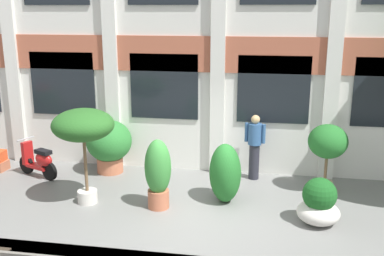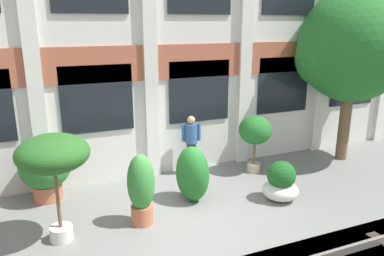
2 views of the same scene
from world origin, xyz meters
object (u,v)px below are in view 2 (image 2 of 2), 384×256
object	(u,v)px
broadleaf_tree	(353,49)
potted_plant_tall_urn	(53,157)
potted_plant_fluted_column	(141,188)
topiary_hedge	(192,174)
resident_by_doorway	(191,143)
potted_plant_low_pan	(255,132)
potted_plant_stone_basin	(45,168)
potted_plant_wide_bowl	(281,183)

from	to	relation	value
broadleaf_tree	potted_plant_tall_urn	distance (m)	8.68
potted_plant_fluted_column	topiary_hedge	size ratio (longest dim) A/B	1.15
broadleaf_tree	topiary_hedge	xyz separation A→B (m)	(-5.38, -0.84, -2.69)
potted_plant_tall_urn	resident_by_doorway	world-z (taller)	potted_plant_tall_urn
potted_plant_low_pan	potted_plant_fluted_column	bearing A→B (deg)	-157.26
potted_plant_tall_urn	resident_by_doorway	distance (m)	4.26
resident_by_doorway	topiary_hedge	world-z (taller)	resident_by_doorway
potted_plant_fluted_column	resident_by_doorway	size ratio (longest dim) A/B	0.93
potted_plant_tall_urn	potted_plant_stone_basin	size ratio (longest dim) A/B	1.52
resident_by_doorway	potted_plant_low_pan	bearing A→B (deg)	84.02
potted_plant_low_pan	resident_by_doorway	size ratio (longest dim) A/B	0.98
potted_plant_wide_bowl	topiary_hedge	xyz separation A→B (m)	(-1.97, 0.77, 0.25)
potted_plant_stone_basin	topiary_hedge	size ratio (longest dim) A/B	1.05
potted_plant_fluted_column	topiary_hedge	bearing A→B (deg)	22.71
potted_plant_low_pan	potted_plant_tall_urn	bearing A→B (deg)	-163.68
potted_plant_tall_urn	topiary_hedge	size ratio (longest dim) A/B	1.60
broadleaf_tree	topiary_hedge	distance (m)	6.08
potted_plant_stone_basin	resident_by_doorway	size ratio (longest dim) A/B	0.84
broadleaf_tree	potted_plant_low_pan	xyz separation A→B (m)	(-3.10, 0.12, -2.18)
potted_plant_stone_basin	resident_by_doorway	xyz separation A→B (m)	(3.78, 0.14, 0.11)
potted_plant_tall_urn	resident_by_doorway	bearing A→B (deg)	30.24
potted_plant_stone_basin	potted_plant_low_pan	bearing A→B (deg)	-4.31
potted_plant_low_pan	potted_plant_stone_basin	distance (m)	5.50
potted_plant_wide_bowl	topiary_hedge	distance (m)	2.13
potted_plant_tall_urn	potted_plant_stone_basin	distance (m)	2.18
broadleaf_tree	potted_plant_stone_basin	world-z (taller)	broadleaf_tree
potted_plant_wide_bowl	potted_plant_fluted_column	xyz separation A→B (m)	(-3.36, 0.19, 0.38)
topiary_hedge	potted_plant_fluted_column	bearing A→B (deg)	-157.29
broadleaf_tree	potted_plant_stone_basin	size ratio (longest dim) A/B	3.60
potted_plant_fluted_column	potted_plant_tall_urn	bearing A→B (deg)	-179.55
potted_plant_wide_bowl	resident_by_doorway	world-z (taller)	resident_by_doorway
potted_plant_low_pan	resident_by_doorway	bearing A→B (deg)	161.88
potted_plant_wide_bowl	potted_plant_low_pan	world-z (taller)	potted_plant_low_pan
potted_plant_stone_basin	topiary_hedge	xyz separation A→B (m)	(3.19, -1.37, -0.12)
broadleaf_tree	potted_plant_low_pan	bearing A→B (deg)	177.84
potted_plant_wide_bowl	potted_plant_tall_urn	world-z (taller)	potted_plant_tall_urn
potted_plant_low_pan	potted_plant_fluted_column	xyz separation A→B (m)	(-3.68, -1.54, -0.38)
potted_plant_tall_urn	potted_plant_low_pan	size ratio (longest dim) A/B	1.31
broadleaf_tree	topiary_hedge	bearing A→B (deg)	-171.12
potted_plant_low_pan	resident_by_doorway	xyz separation A→B (m)	(-1.69, 0.55, -0.28)
potted_plant_tall_urn	potted_plant_low_pan	bearing A→B (deg)	16.32
potted_plant_tall_urn	topiary_hedge	world-z (taller)	potted_plant_tall_urn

